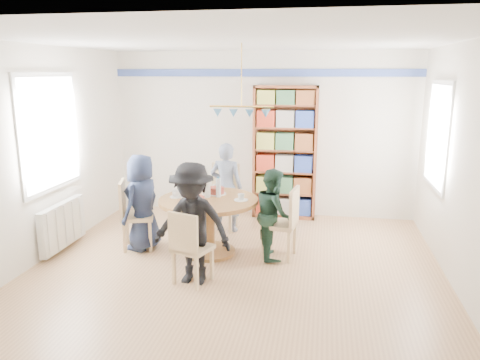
% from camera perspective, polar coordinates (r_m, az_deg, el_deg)
% --- Properties ---
extents(ground, '(5.00, 5.00, 0.00)m').
position_cam_1_polar(ground, '(5.78, -0.72, -11.09)').
color(ground, tan).
extents(room_shell, '(5.00, 5.00, 5.00)m').
position_cam_1_polar(room_shell, '(6.22, -1.60, 6.44)').
color(room_shell, white).
rests_on(room_shell, ground).
extents(radiator, '(0.12, 1.00, 0.60)m').
position_cam_1_polar(radiator, '(6.77, -20.81, -5.14)').
color(radiator, silver).
rests_on(radiator, ground).
extents(dining_table, '(1.30, 1.30, 0.75)m').
position_cam_1_polar(dining_table, '(6.17, -3.84, -4.02)').
color(dining_table, brown).
rests_on(dining_table, ground).
extents(chair_left, '(0.52, 0.52, 0.95)m').
position_cam_1_polar(chair_left, '(6.50, -13.10, -3.76)').
color(chair_left, '#D2AF81').
rests_on(chair_left, ground).
extents(chair_right, '(0.47, 0.47, 0.94)m').
position_cam_1_polar(chair_right, '(6.04, 5.58, -4.83)').
color(chair_right, '#D2AF81').
rests_on(chair_right, ground).
extents(chair_far, '(0.47, 0.47, 1.00)m').
position_cam_1_polar(chair_far, '(7.18, -2.00, -1.61)').
color(chair_far, '#D2AF81').
rests_on(chair_far, ground).
extents(chair_near, '(0.49, 0.49, 0.87)m').
position_cam_1_polar(chair_near, '(5.30, -6.27, -7.86)').
color(chair_near, '#D2AF81').
rests_on(chair_near, ground).
extents(person_left, '(0.57, 0.73, 1.31)m').
position_cam_1_polar(person_left, '(6.43, -11.86, -2.67)').
color(person_left, '#192138').
rests_on(person_left, ground).
extents(person_right, '(0.58, 0.67, 1.18)m').
position_cam_1_polar(person_right, '(6.03, 4.10, -4.12)').
color(person_right, '#172F23').
rests_on(person_right, ground).
extents(person_far, '(0.52, 0.36, 1.35)m').
position_cam_1_polar(person_far, '(7.02, -1.68, -0.89)').
color(person_far, gray).
rests_on(person_far, ground).
extents(person_near, '(0.96, 0.62, 1.40)m').
position_cam_1_polar(person_near, '(5.29, -5.82, -5.35)').
color(person_near, black).
rests_on(person_near, ground).
extents(bookshelf, '(1.03, 0.31, 2.16)m').
position_cam_1_polar(bookshelf, '(7.66, 5.49, 3.19)').
color(bookshelf, brown).
rests_on(bookshelf, ground).
extents(tableware, '(1.05, 1.05, 0.28)m').
position_cam_1_polar(tableware, '(6.13, -4.02, -1.67)').
color(tableware, white).
rests_on(tableware, dining_table).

